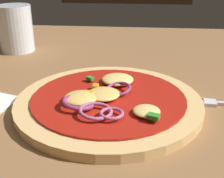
% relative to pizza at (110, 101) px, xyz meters
% --- Properties ---
extents(dining_table, '(1.49, 1.01, 0.03)m').
position_rel_pizza_xyz_m(dining_table, '(-0.00, 0.04, -0.02)').
color(dining_table, brown).
rests_on(dining_table, ground).
extents(pizza, '(0.28, 0.28, 0.03)m').
position_rel_pizza_xyz_m(pizza, '(0.00, 0.00, 0.00)').
color(pizza, tan).
rests_on(pizza, dining_table).
extents(beer_glass, '(0.08, 0.08, 0.10)m').
position_rel_pizza_xyz_m(beer_glass, '(-0.24, 0.27, 0.04)').
color(beer_glass, silver).
rests_on(beer_glass, dining_table).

